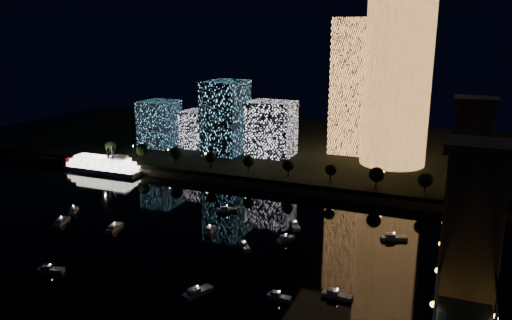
{
  "coord_description": "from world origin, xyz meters",
  "views": [
    {
      "loc": [
        60.83,
        -121.32,
        70.28
      ],
      "look_at": [
        -12.3,
        55.0,
        20.67
      ],
      "focal_mm": 35.0,
      "sensor_mm": 36.0,
      "label": 1
    }
  ],
  "objects_px": {
    "tower_rectangular": "(355,87)",
    "riverboat": "(100,165)",
    "truss_bridge": "(464,255)",
    "tower_cylindrical": "(397,82)"
  },
  "relations": [
    {
      "from": "truss_bridge",
      "to": "tower_rectangular",
      "type": "bearing_deg",
      "value": 111.93
    },
    {
      "from": "tower_rectangular",
      "to": "truss_bridge",
      "type": "bearing_deg",
      "value": -68.07
    },
    {
      "from": "tower_cylindrical",
      "to": "riverboat",
      "type": "xyz_separation_m",
      "value": [
        -138.53,
        -55.0,
        -42.39
      ]
    },
    {
      "from": "truss_bridge",
      "to": "riverboat",
      "type": "distance_m",
      "value": 187.61
    },
    {
      "from": "tower_rectangular",
      "to": "riverboat",
      "type": "distance_m",
      "value": 140.77
    },
    {
      "from": "tower_rectangular",
      "to": "riverboat",
      "type": "bearing_deg",
      "value": -147.39
    },
    {
      "from": "tower_cylindrical",
      "to": "truss_bridge",
      "type": "height_order",
      "value": "tower_cylindrical"
    },
    {
      "from": "tower_rectangular",
      "to": "riverboat",
      "type": "height_order",
      "value": "tower_rectangular"
    },
    {
      "from": "tower_cylindrical",
      "to": "tower_rectangular",
      "type": "distance_m",
      "value": 30.66
    },
    {
      "from": "truss_bridge",
      "to": "riverboat",
      "type": "xyz_separation_m",
      "value": [
        -172.76,
        72.06,
        -12.69
      ]
    }
  ]
}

